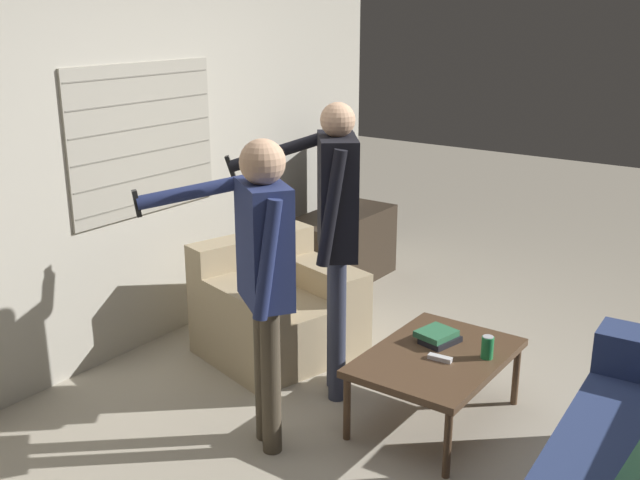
{
  "coord_description": "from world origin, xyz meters",
  "views": [
    {
      "loc": [
        -3.15,
        -1.69,
        2.21
      ],
      "look_at": [
        -0.02,
        0.55,
        1.0
      ],
      "focal_mm": 42.0,
      "sensor_mm": 36.0,
      "label": 1
    }
  ],
  "objects_px": {
    "person_right_standing": "(335,215)",
    "book_stack": "(438,337)",
    "tv": "(340,177)",
    "coffee_table": "(437,360)",
    "soda_can": "(487,347)",
    "armchair_beige": "(275,309)",
    "spare_remote": "(440,358)",
    "person_left_standing": "(262,260)"
  },
  "relations": [
    {
      "from": "person_right_standing",
      "to": "book_stack",
      "type": "distance_m",
      "value": 0.89
    },
    {
      "from": "tv",
      "to": "coffee_table",
      "type": "bearing_deg",
      "value": 15.94
    },
    {
      "from": "tv",
      "to": "book_stack",
      "type": "xyz_separation_m",
      "value": [
        -1.37,
        -1.59,
        -0.46
      ]
    },
    {
      "from": "coffee_table",
      "to": "soda_can",
      "type": "height_order",
      "value": "soda_can"
    },
    {
      "from": "coffee_table",
      "to": "tv",
      "type": "distance_m",
      "value": 2.3
    },
    {
      "from": "tv",
      "to": "person_right_standing",
      "type": "height_order",
      "value": "person_right_standing"
    },
    {
      "from": "tv",
      "to": "soda_can",
      "type": "height_order",
      "value": "tv"
    },
    {
      "from": "person_right_standing",
      "to": "book_stack",
      "type": "xyz_separation_m",
      "value": [
        0.19,
        -0.57,
        -0.66
      ]
    },
    {
      "from": "coffee_table",
      "to": "person_right_standing",
      "type": "height_order",
      "value": "person_right_standing"
    },
    {
      "from": "tv",
      "to": "book_stack",
      "type": "bearing_deg",
      "value": 17.53
    },
    {
      "from": "armchair_beige",
      "to": "soda_can",
      "type": "height_order",
      "value": "armchair_beige"
    },
    {
      "from": "armchair_beige",
      "to": "coffee_table",
      "type": "height_order",
      "value": "armchair_beige"
    },
    {
      "from": "book_stack",
      "to": "spare_remote",
      "type": "bearing_deg",
      "value": -150.03
    },
    {
      "from": "book_stack",
      "to": "tv",
      "type": "bearing_deg",
      "value": 49.33
    },
    {
      "from": "armchair_beige",
      "to": "soda_can",
      "type": "relative_size",
      "value": 8.61
    },
    {
      "from": "armchair_beige",
      "to": "soda_can",
      "type": "xyz_separation_m",
      "value": [
        -0.07,
        -1.51,
        0.17
      ]
    },
    {
      "from": "armchair_beige",
      "to": "spare_remote",
      "type": "bearing_deg",
      "value": 94.77
    },
    {
      "from": "soda_can",
      "to": "person_left_standing",
      "type": "bearing_deg",
      "value": 134.71
    },
    {
      "from": "coffee_table",
      "to": "soda_can",
      "type": "xyz_separation_m",
      "value": [
        0.11,
        -0.24,
        0.1
      ]
    },
    {
      "from": "person_right_standing",
      "to": "coffee_table",
      "type": "bearing_deg",
      "value": -123.52
    },
    {
      "from": "tv",
      "to": "person_left_standing",
      "type": "height_order",
      "value": "person_left_standing"
    },
    {
      "from": "coffee_table",
      "to": "person_right_standing",
      "type": "relative_size",
      "value": 0.55
    },
    {
      "from": "book_stack",
      "to": "spare_remote",
      "type": "xyz_separation_m",
      "value": [
        -0.19,
        -0.11,
        -0.02
      ]
    },
    {
      "from": "armchair_beige",
      "to": "book_stack",
      "type": "bearing_deg",
      "value": 102.94
    },
    {
      "from": "tv",
      "to": "book_stack",
      "type": "relative_size",
      "value": 2.75
    },
    {
      "from": "person_right_standing",
      "to": "soda_can",
      "type": "bearing_deg",
      "value": -117.59
    },
    {
      "from": "person_left_standing",
      "to": "soda_can",
      "type": "bearing_deg",
      "value": -100.32
    },
    {
      "from": "tv",
      "to": "book_stack",
      "type": "distance_m",
      "value": 2.15
    },
    {
      "from": "book_stack",
      "to": "spare_remote",
      "type": "distance_m",
      "value": 0.23
    },
    {
      "from": "person_right_standing",
      "to": "soda_can",
      "type": "xyz_separation_m",
      "value": [
        0.17,
        -0.88,
        -0.63
      ]
    },
    {
      "from": "tv",
      "to": "soda_can",
      "type": "relative_size",
      "value": 5.22
    },
    {
      "from": "soda_can",
      "to": "person_right_standing",
      "type": "bearing_deg",
      "value": 100.91
    },
    {
      "from": "tv",
      "to": "spare_remote",
      "type": "distance_m",
      "value": 2.36
    },
    {
      "from": "book_stack",
      "to": "spare_remote",
      "type": "height_order",
      "value": "book_stack"
    },
    {
      "from": "coffee_table",
      "to": "book_stack",
      "type": "bearing_deg",
      "value": 25.41
    },
    {
      "from": "coffee_table",
      "to": "book_stack",
      "type": "xyz_separation_m",
      "value": [
        0.14,
        0.07,
        0.07
      ]
    },
    {
      "from": "spare_remote",
      "to": "coffee_table",
      "type": "bearing_deg",
      "value": 34.09
    },
    {
      "from": "person_right_standing",
      "to": "spare_remote",
      "type": "height_order",
      "value": "person_right_standing"
    },
    {
      "from": "tv",
      "to": "person_right_standing",
      "type": "relative_size",
      "value": 0.38
    },
    {
      "from": "person_left_standing",
      "to": "person_right_standing",
      "type": "height_order",
      "value": "person_right_standing"
    },
    {
      "from": "tv",
      "to": "person_left_standing",
      "type": "bearing_deg",
      "value": -6.56
    },
    {
      "from": "person_right_standing",
      "to": "soda_can",
      "type": "relative_size",
      "value": 13.64
    }
  ]
}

